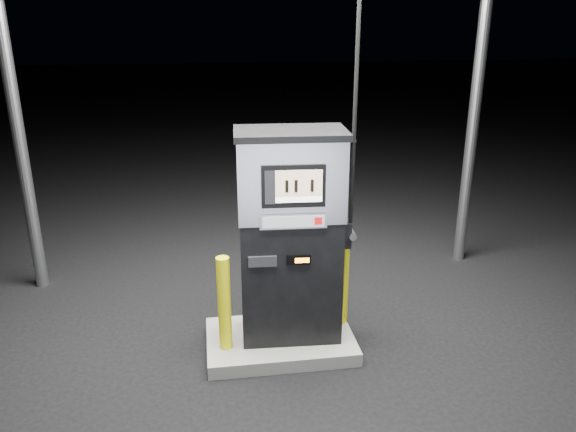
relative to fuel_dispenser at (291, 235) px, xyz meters
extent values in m
plane|color=black|center=(-0.12, -0.05, -1.31)|extent=(80.00, 80.00, 0.00)
cube|color=slate|center=(-0.12, -0.05, -1.24)|extent=(1.60, 1.00, 0.15)
cylinder|color=gray|center=(-3.12, 1.95, 0.94)|extent=(0.16, 0.16, 4.50)
cylinder|color=gray|center=(2.88, 1.95, 0.94)|extent=(0.16, 0.16, 4.50)
cube|color=black|center=(0.00, 0.00, -0.48)|extent=(1.08, 0.66, 1.38)
cube|color=#A7A7AE|center=(0.00, 0.00, 0.62)|extent=(1.10, 0.69, 0.83)
cube|color=black|center=(0.00, 0.00, 1.07)|extent=(1.15, 0.73, 0.07)
cube|color=black|center=(-0.02, -0.31, 0.62)|extent=(0.62, 0.07, 0.42)
cube|color=tan|center=(0.03, -0.34, 0.65)|extent=(0.45, 0.03, 0.26)
cube|color=white|center=(0.03, -0.34, 0.49)|extent=(0.45, 0.03, 0.06)
cube|color=#A7A7AE|center=(-0.02, -0.31, 0.27)|extent=(0.66, 0.07, 0.15)
cube|color=gray|center=(-0.02, -0.33, 0.27)|extent=(0.60, 0.04, 0.12)
cube|color=#AA0B0B|center=(0.22, -0.35, 0.27)|extent=(0.08, 0.01, 0.08)
cube|color=black|center=(0.03, -0.31, -0.15)|extent=(0.24, 0.04, 0.10)
cube|color=orange|center=(0.06, -0.33, -0.15)|extent=(0.14, 0.01, 0.05)
cube|color=black|center=(-0.33, -0.30, -0.15)|extent=(0.29, 0.04, 0.11)
cube|color=black|center=(0.57, -0.03, -0.01)|extent=(0.12, 0.20, 0.27)
cylinder|color=gray|center=(0.64, -0.03, -0.01)|extent=(0.09, 0.25, 0.08)
cylinder|color=black|center=(0.61, -0.09, 1.83)|extent=(0.04, 0.04, 3.41)
cylinder|color=yellow|center=(-0.72, -0.19, -0.65)|extent=(0.16, 0.16, 1.03)
cylinder|color=yellow|center=(0.62, 0.14, -0.69)|extent=(0.16, 0.16, 0.94)
camera|label=1|loc=(-0.84, -5.37, 2.15)|focal=35.00mm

